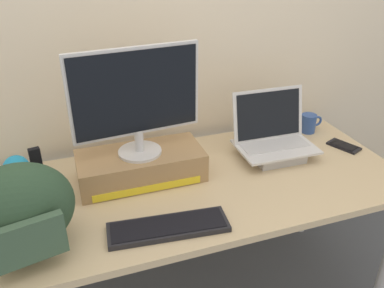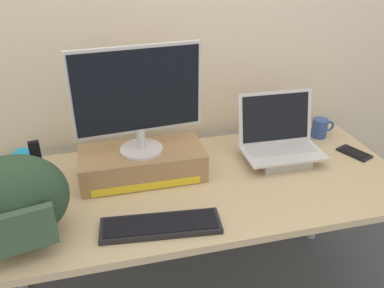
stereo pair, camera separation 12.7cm
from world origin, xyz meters
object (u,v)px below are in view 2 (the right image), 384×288
at_px(toner_box_yellow, 142,163).
at_px(open_laptop, 280,147).
at_px(cell_phone, 354,153).
at_px(plush_toy, 24,160).
at_px(external_keyboard, 161,225).
at_px(coffee_mug, 320,128).
at_px(desktop_monitor, 138,97).
at_px(messenger_backpack, 14,201).

distance_m(toner_box_yellow, open_laptop, 0.62).
height_order(cell_phone, plush_toy, plush_toy).
relative_size(toner_box_yellow, cell_phone, 3.08).
height_order(external_keyboard, plush_toy, plush_toy).
bearing_deg(external_keyboard, open_laptop, 35.72).
bearing_deg(external_keyboard, coffee_mug, 35.20).
distance_m(toner_box_yellow, plush_toy, 0.52).
relative_size(desktop_monitor, messenger_backpack, 1.31).
distance_m(external_keyboard, messenger_backpack, 0.49).
height_order(open_laptop, messenger_backpack, messenger_backpack).
relative_size(toner_box_yellow, plush_toy, 4.78).
relative_size(external_keyboard, messenger_backpack, 1.11).
bearing_deg(cell_phone, plush_toy, 148.80).
bearing_deg(cell_phone, coffee_mug, 85.06).
distance_m(toner_box_yellow, cell_phone, 0.99).
xyz_separation_m(external_keyboard, coffee_mug, (0.90, 0.51, 0.04)).
height_order(external_keyboard, messenger_backpack, messenger_backpack).
bearing_deg(plush_toy, cell_phone, -8.23).
height_order(external_keyboard, cell_phone, external_keyboard).
bearing_deg(open_laptop, cell_phone, -5.52).
height_order(open_laptop, cell_phone, open_laptop).
relative_size(desktop_monitor, coffee_mug, 4.28).
bearing_deg(coffee_mug, toner_box_yellow, -170.43).
xyz_separation_m(desktop_monitor, external_keyboard, (0.01, -0.35, -0.34)).
bearing_deg(open_laptop, messenger_backpack, -163.38).
bearing_deg(plush_toy, coffee_mug, -0.34).
relative_size(open_laptop, coffee_mug, 2.98).
distance_m(external_keyboard, cell_phone, 1.02).
bearing_deg(toner_box_yellow, open_laptop, -0.56).
distance_m(desktop_monitor, cell_phone, 1.04).
height_order(desktop_monitor, external_keyboard, desktop_monitor).
relative_size(messenger_backpack, coffee_mug, 3.26).
bearing_deg(toner_box_yellow, messenger_backpack, -146.42).
bearing_deg(external_keyboard, cell_phone, 23.23).
height_order(open_laptop, plush_toy, open_laptop).
relative_size(external_keyboard, plush_toy, 4.02).
distance_m(external_keyboard, plush_toy, 0.72).
bearing_deg(cell_phone, desktop_monitor, 154.18).
xyz_separation_m(desktop_monitor, coffee_mug, (0.92, 0.16, -0.31)).
bearing_deg(open_laptop, coffee_mug, 29.77).
bearing_deg(external_keyboard, desktop_monitor, 97.90).
xyz_separation_m(desktop_monitor, messenger_backpack, (-0.45, -0.30, -0.20)).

